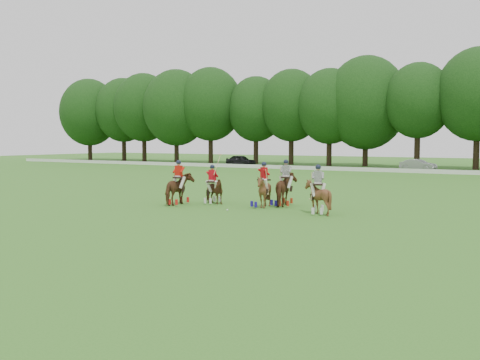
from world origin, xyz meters
The scene contains 11 objects.
ground centered at (0.00, 0.00, 0.00)m, with size 180.00×180.00×0.00m, color #357220.
tree_line centered at (0.26, 48.05, 8.23)m, with size 117.98×14.32×14.75m.
boundary_rail centered at (0.00, 38.00, 0.22)m, with size 120.00×0.10×0.44m, color white.
car_left centered at (-21.86, 42.50, 0.72)m, with size 1.70×4.24×1.44m, color black.
car_mid centered at (1.32, 42.50, 0.65)m, with size 1.38×3.95×1.30m, color gray.
polo_red_a centered at (-2.68, 3.33, 0.87)m, with size 1.28×2.11×2.39m.
polo_red_b centered at (-1.37, 4.60, 0.74)m, with size 1.47×1.28×2.67m.
polo_red_c centered at (1.82, 4.55, 0.85)m, with size 1.90×1.96×2.35m.
polo_stripe_a centered at (2.49, 5.74, 0.90)m, with size 1.50×2.26×2.44m.
polo_stripe_b centered at (5.10, 3.75, 0.84)m, with size 1.73×1.82×2.32m.
polo_ball centered at (0.87, 2.55, 0.04)m, with size 0.09×0.09×0.09m, color white.
Camera 1 is at (14.58, -19.45, 3.47)m, focal length 40.00 mm.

